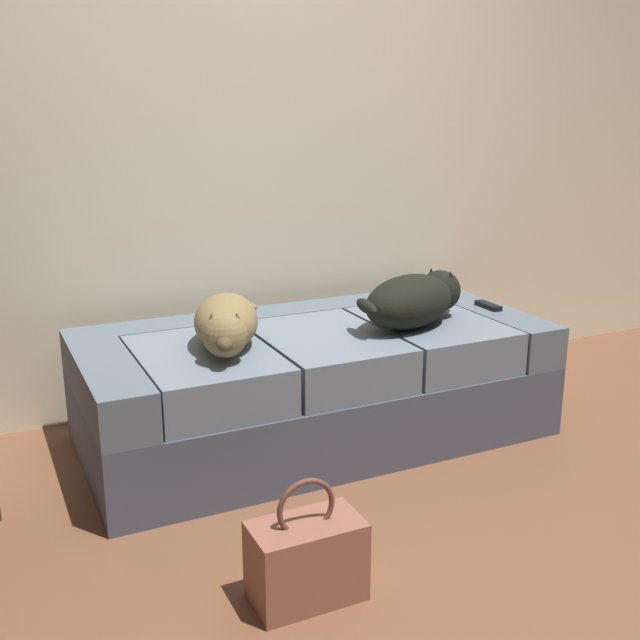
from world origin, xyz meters
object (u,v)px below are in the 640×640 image
object	(u,v)px
couch	(315,383)
tv_remote	(488,306)
dog_tan	(226,323)
dog_dark	(415,299)
handbag	(306,559)

from	to	relation	value
couch	tv_remote	distance (m)	0.90
dog_tan	dog_dark	world-z (taller)	dog_dark
dog_tan	handbag	xyz separation A→B (m)	(-0.09, -0.91, -0.45)
tv_remote	couch	bearing A→B (deg)	177.50
couch	tv_remote	bearing A→B (deg)	-2.73
dog_dark	tv_remote	xyz separation A→B (m)	(0.46, 0.09, -0.10)
dog_tan	tv_remote	bearing A→B (deg)	2.46
dog_tan	dog_dark	distance (m)	0.82
dog_dark	tv_remote	bearing A→B (deg)	11.09
dog_dark	tv_remote	size ratio (longest dim) A/B	4.13
dog_tan	handbag	distance (m)	1.02
dog_tan	tv_remote	distance (m)	1.28
couch	handbag	size ratio (longest dim) A/B	5.08
tv_remote	dog_tan	bearing A→B (deg)	-177.30
dog_tan	handbag	world-z (taller)	dog_tan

